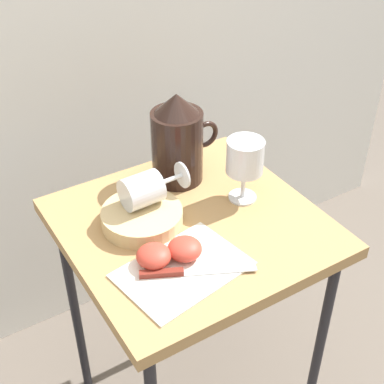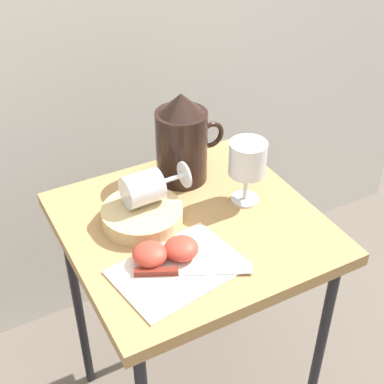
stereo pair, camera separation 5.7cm
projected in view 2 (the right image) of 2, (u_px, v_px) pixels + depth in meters
table at (192, 245)px, 1.24m from camera, size 0.53×0.52×0.68m
linen_napkin at (178, 269)px, 1.08m from camera, size 0.27×0.21×0.00m
basket_tray at (142, 215)px, 1.19m from camera, size 0.17×0.17×0.03m
pitcher at (182, 145)px, 1.29m from camera, size 0.17×0.12×0.22m
wine_glass_upright at (247, 161)px, 1.21m from camera, size 0.08×0.08×0.15m
wine_glass_tipped_near at (145, 188)px, 1.18m from camera, size 0.15×0.08×0.07m
apple_half_left at (150, 254)px, 1.09m from camera, size 0.07×0.07×0.04m
apple_half_right at (181, 248)px, 1.10m from camera, size 0.07×0.07×0.04m
knife at (175, 272)px, 1.07m from camera, size 0.21×0.11×0.01m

